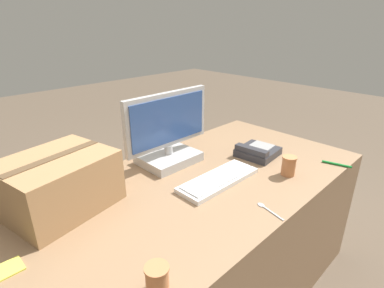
{
  "coord_description": "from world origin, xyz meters",
  "views": [
    {
      "loc": [
        -0.89,
        -0.87,
        1.43
      ],
      "look_at": [
        0.06,
        0.1,
        0.86
      ],
      "focal_mm": 28.0,
      "sensor_mm": 36.0,
      "label": 1
    }
  ],
  "objects_px": {
    "monitor": "(168,136)",
    "paper_cup_right": "(289,166)",
    "desk_phone": "(257,151)",
    "paper_cup_left": "(157,279)",
    "cardboard_box": "(58,183)",
    "pen_marker": "(337,164)",
    "sticky_note_pad": "(9,268)",
    "keyboard": "(218,179)",
    "spoon": "(266,208)"
  },
  "relations": [
    {
      "from": "keyboard",
      "to": "paper_cup_left",
      "type": "relative_size",
      "value": 4.86
    },
    {
      "from": "desk_phone",
      "to": "keyboard",
      "type": "bearing_deg",
      "value": -179.3
    },
    {
      "from": "keyboard",
      "to": "pen_marker",
      "type": "xyz_separation_m",
      "value": [
        0.58,
        -0.33,
        -0.01
      ]
    },
    {
      "from": "sticky_note_pad",
      "to": "pen_marker",
      "type": "bearing_deg",
      "value": -16.33
    },
    {
      "from": "cardboard_box",
      "to": "paper_cup_right",
      "type": "bearing_deg",
      "value": -29.44
    },
    {
      "from": "keyboard",
      "to": "cardboard_box",
      "type": "relative_size",
      "value": 0.94
    },
    {
      "from": "paper_cup_right",
      "to": "desk_phone",
      "type": "bearing_deg",
      "value": 70.41
    },
    {
      "from": "keyboard",
      "to": "pen_marker",
      "type": "distance_m",
      "value": 0.67
    },
    {
      "from": "paper_cup_left",
      "to": "paper_cup_right",
      "type": "xyz_separation_m",
      "value": [
        0.9,
        0.09,
        0.01
      ]
    },
    {
      "from": "cardboard_box",
      "to": "pen_marker",
      "type": "relative_size",
      "value": 3.17
    },
    {
      "from": "monitor",
      "to": "paper_cup_right",
      "type": "bearing_deg",
      "value": -58.43
    },
    {
      "from": "keyboard",
      "to": "paper_cup_left",
      "type": "xyz_separation_m",
      "value": [
        -0.6,
        -0.29,
        0.03
      ]
    },
    {
      "from": "paper_cup_right",
      "to": "spoon",
      "type": "distance_m",
      "value": 0.34
    },
    {
      "from": "cardboard_box",
      "to": "desk_phone",
      "type": "bearing_deg",
      "value": -15.56
    },
    {
      "from": "spoon",
      "to": "cardboard_box",
      "type": "relative_size",
      "value": 0.31
    },
    {
      "from": "paper_cup_left",
      "to": "pen_marker",
      "type": "relative_size",
      "value": 0.62
    },
    {
      "from": "spoon",
      "to": "paper_cup_left",
      "type": "bearing_deg",
      "value": 103.68
    },
    {
      "from": "spoon",
      "to": "pen_marker",
      "type": "distance_m",
      "value": 0.61
    },
    {
      "from": "paper_cup_left",
      "to": "paper_cup_right",
      "type": "bearing_deg",
      "value": 5.8
    },
    {
      "from": "cardboard_box",
      "to": "paper_cup_left",
      "type": "bearing_deg",
      "value": -88.4
    },
    {
      "from": "cardboard_box",
      "to": "pen_marker",
      "type": "height_order",
      "value": "cardboard_box"
    },
    {
      "from": "monitor",
      "to": "pen_marker",
      "type": "distance_m",
      "value": 0.91
    },
    {
      "from": "pen_marker",
      "to": "keyboard",
      "type": "bearing_deg",
      "value": 46.29
    },
    {
      "from": "paper_cup_right",
      "to": "keyboard",
      "type": "bearing_deg",
      "value": 146.95
    },
    {
      "from": "monitor",
      "to": "sticky_note_pad",
      "type": "height_order",
      "value": "monitor"
    },
    {
      "from": "desk_phone",
      "to": "cardboard_box",
      "type": "distance_m",
      "value": 1.04
    },
    {
      "from": "desk_phone",
      "to": "paper_cup_left",
      "type": "height_order",
      "value": "paper_cup_left"
    },
    {
      "from": "monitor",
      "to": "keyboard",
      "type": "xyz_separation_m",
      "value": [
        0.02,
        -0.33,
        -0.14
      ]
    },
    {
      "from": "desk_phone",
      "to": "paper_cup_left",
      "type": "bearing_deg",
      "value": -167.04
    },
    {
      "from": "paper_cup_left",
      "to": "cardboard_box",
      "type": "height_order",
      "value": "cardboard_box"
    },
    {
      "from": "cardboard_box",
      "to": "keyboard",
      "type": "bearing_deg",
      "value": -27.57
    },
    {
      "from": "monitor",
      "to": "keyboard",
      "type": "relative_size",
      "value": 1.21
    },
    {
      "from": "spoon",
      "to": "cardboard_box",
      "type": "distance_m",
      "value": 0.85
    },
    {
      "from": "monitor",
      "to": "desk_phone",
      "type": "relative_size",
      "value": 2.28
    },
    {
      "from": "paper_cup_right",
      "to": "spoon",
      "type": "xyz_separation_m",
      "value": [
        -0.33,
        -0.09,
        -0.05
      ]
    },
    {
      "from": "sticky_note_pad",
      "to": "cardboard_box",
      "type": "bearing_deg",
      "value": 40.14
    },
    {
      "from": "monitor",
      "to": "paper_cup_left",
      "type": "height_order",
      "value": "monitor"
    },
    {
      "from": "desk_phone",
      "to": "spoon",
      "type": "bearing_deg",
      "value": -147.48
    },
    {
      "from": "paper_cup_left",
      "to": "paper_cup_right",
      "type": "distance_m",
      "value": 0.9
    },
    {
      "from": "monitor",
      "to": "pen_marker",
      "type": "relative_size",
      "value": 3.6
    },
    {
      "from": "paper_cup_left",
      "to": "spoon",
      "type": "relative_size",
      "value": 0.63
    },
    {
      "from": "keyboard",
      "to": "paper_cup_right",
      "type": "xyz_separation_m",
      "value": [
        0.3,
        -0.2,
        0.04
      ]
    },
    {
      "from": "desk_phone",
      "to": "paper_cup_left",
      "type": "relative_size",
      "value": 2.57
    },
    {
      "from": "monitor",
      "to": "paper_cup_right",
      "type": "relative_size",
      "value": 5.24
    },
    {
      "from": "desk_phone",
      "to": "pen_marker",
      "type": "relative_size",
      "value": 1.58
    },
    {
      "from": "spoon",
      "to": "sticky_note_pad",
      "type": "bearing_deg",
      "value": 78.82
    },
    {
      "from": "monitor",
      "to": "paper_cup_right",
      "type": "distance_m",
      "value": 0.63
    },
    {
      "from": "monitor",
      "to": "cardboard_box",
      "type": "xyz_separation_m",
      "value": [
        -0.59,
        -0.01,
        -0.04
      ]
    },
    {
      "from": "monitor",
      "to": "keyboard",
      "type": "bearing_deg",
      "value": -85.84
    },
    {
      "from": "paper_cup_left",
      "to": "paper_cup_right",
      "type": "height_order",
      "value": "paper_cup_right"
    }
  ]
}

